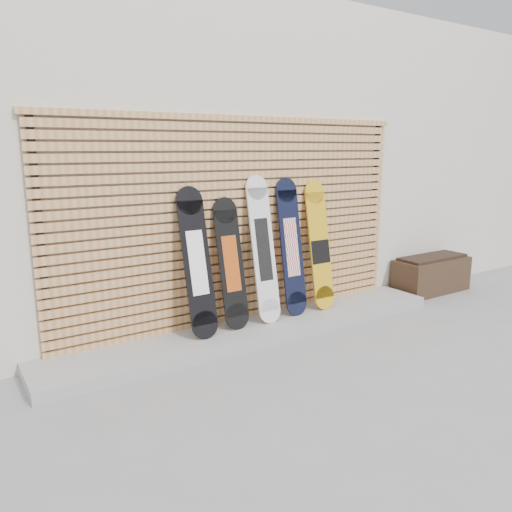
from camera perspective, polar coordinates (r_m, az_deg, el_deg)
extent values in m
plane|color=gray|center=(5.01, 5.84, -10.96)|extent=(80.00, 80.00, 0.00)
cube|color=beige|center=(7.85, -7.39, 10.95)|extent=(12.00, 5.00, 3.60)
cube|color=gray|center=(5.41, 0.04, -8.38)|extent=(4.60, 0.70, 0.12)
cube|color=#B67F4B|center=(5.62, -1.59, -6.76)|extent=(4.20, 0.05, 0.08)
cube|color=#B67F4B|center=(5.59, -1.60, -5.82)|extent=(4.20, 0.05, 0.08)
cube|color=#B67F4B|center=(5.56, -1.60, -4.87)|extent=(4.20, 0.05, 0.07)
cube|color=#B67F4B|center=(5.53, -1.61, -3.91)|extent=(4.20, 0.05, 0.07)
cube|color=#B67F4B|center=(5.50, -1.61, -2.94)|extent=(4.20, 0.05, 0.07)
cube|color=#B67F4B|center=(5.48, -1.62, -1.96)|extent=(4.20, 0.05, 0.07)
cube|color=#B67F4B|center=(5.46, -1.63, -0.98)|extent=(4.20, 0.05, 0.07)
cube|color=#B67F4B|center=(5.43, -1.63, 0.02)|extent=(4.20, 0.05, 0.07)
cube|color=#B67F4B|center=(5.41, -1.64, 1.02)|extent=(4.20, 0.05, 0.07)
cube|color=#B67F4B|center=(5.40, -1.64, 2.03)|extent=(4.20, 0.05, 0.08)
cube|color=#B67F4B|center=(5.38, -1.65, 3.05)|extent=(4.20, 0.05, 0.08)
cube|color=#B67F4B|center=(5.36, -1.66, 4.07)|extent=(4.20, 0.05, 0.08)
cube|color=#B67F4B|center=(5.35, -1.66, 5.10)|extent=(4.20, 0.05, 0.08)
cube|color=#B67F4B|center=(5.34, -1.67, 6.13)|extent=(4.20, 0.05, 0.08)
cube|color=#B67F4B|center=(5.33, -1.68, 7.17)|extent=(4.20, 0.05, 0.08)
cube|color=#B67F4B|center=(5.32, -1.68, 8.21)|extent=(4.20, 0.05, 0.08)
cube|color=#B67F4B|center=(5.32, -1.69, 9.25)|extent=(4.20, 0.05, 0.08)
cube|color=#B67F4B|center=(5.31, -1.70, 10.30)|extent=(4.20, 0.05, 0.08)
cube|color=#B67F4B|center=(5.31, -1.70, 11.34)|extent=(4.20, 0.05, 0.08)
cube|color=#B67F4B|center=(5.31, -1.71, 12.39)|extent=(4.20, 0.05, 0.08)
cube|color=#B67F4B|center=(5.31, -1.72, 13.44)|extent=(4.20, 0.05, 0.08)
cube|color=#B67F4B|center=(5.31, -1.72, 14.48)|extent=(4.20, 0.05, 0.08)
cube|color=black|center=(4.70, -23.35, 0.79)|extent=(0.06, 0.04, 2.23)
cube|color=black|center=(6.66, 13.27, 4.60)|extent=(0.06, 0.04, 2.23)
cube|color=#B67F4B|center=(5.32, -1.73, 15.44)|extent=(4.26, 0.07, 0.06)
cube|color=black|center=(7.35, 19.37, -2.07)|extent=(1.13, 0.47, 0.47)
cube|color=black|center=(7.29, 19.51, -0.13)|extent=(1.04, 0.38, 0.04)
cube|color=black|center=(4.94, -6.76, -0.78)|extent=(0.29, 0.30, 1.21)
cylinder|color=black|center=(5.00, -5.87, -7.82)|extent=(0.29, 0.09, 0.28)
cylinder|color=black|center=(4.97, -7.65, 6.31)|extent=(0.29, 0.09, 0.28)
cube|color=white|center=(4.94, -6.76, -0.78)|extent=(0.18, 0.17, 0.63)
cube|color=black|center=(5.17, -2.88, -0.87)|extent=(0.28, 0.25, 1.09)
cylinder|color=black|center=(5.22, -2.17, -6.91)|extent=(0.28, 0.08, 0.27)
cylinder|color=black|center=(5.17, -3.59, 5.22)|extent=(0.28, 0.08, 0.27)
cube|color=#95380D|center=(5.17, -2.88, -0.87)|extent=(0.17, 0.15, 0.57)
cube|color=silver|center=(5.34, 0.83, 0.74)|extent=(0.27, 0.28, 1.31)
cylinder|color=silver|center=(5.40, 1.59, -6.28)|extent=(0.27, 0.07, 0.27)
cylinder|color=silver|center=(5.35, 0.06, 7.83)|extent=(0.27, 0.07, 0.27)
cube|color=black|center=(5.34, 0.83, 0.74)|extent=(0.17, 0.16, 0.66)
cube|color=black|center=(5.58, 4.06, 1.01)|extent=(0.27, 0.25, 1.26)
cylinder|color=black|center=(5.65, 4.65, -5.42)|extent=(0.27, 0.07, 0.27)
cylinder|color=black|center=(5.58, 3.46, 7.53)|extent=(0.27, 0.07, 0.27)
cube|color=white|center=(5.58, 4.06, 1.01)|extent=(0.17, 0.14, 0.65)
cube|color=gold|center=(5.83, 7.26, 1.21)|extent=(0.28, 0.25, 1.21)
cylinder|color=gold|center=(5.89, 7.83, -4.74)|extent=(0.28, 0.07, 0.28)
cylinder|color=gold|center=(5.83, 6.69, 7.23)|extent=(0.28, 0.07, 0.28)
cube|color=black|center=(5.83, 7.33, 0.48)|extent=(0.26, 0.08, 0.27)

